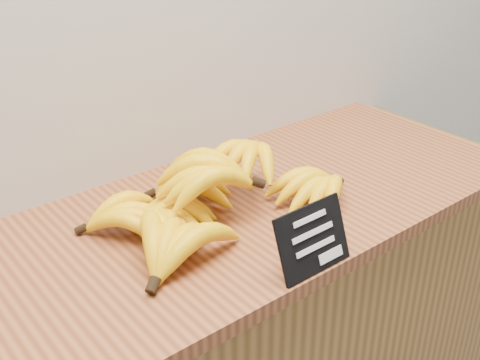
% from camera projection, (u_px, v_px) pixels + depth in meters
% --- Properties ---
extents(counter_top, '(1.35, 0.54, 0.03)m').
position_uv_depth(counter_top, '(224.00, 217.00, 1.21)').
color(counter_top, '#99552F').
rests_on(counter_top, counter).
extents(chalkboard_sign, '(0.15, 0.05, 0.11)m').
position_uv_depth(chalkboard_sign, '(313.00, 239.00, 1.01)').
color(chalkboard_sign, black).
rests_on(chalkboard_sign, counter_top).
extents(banana_pile, '(0.53, 0.39, 0.12)m').
position_uv_depth(banana_pile, '(206.00, 197.00, 1.15)').
color(banana_pile, yellow).
rests_on(banana_pile, counter_top).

